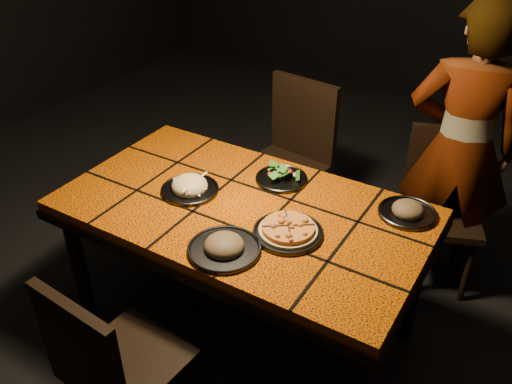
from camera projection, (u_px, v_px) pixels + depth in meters
The scene contains 11 objects.
room_shell at pixel (240, 36), 1.97m from camera, with size 6.04×7.04×3.08m.
dining_table at pixel (243, 220), 2.42m from camera, with size 1.62×0.92×0.75m.
chair_near at pixel (109, 363), 1.97m from camera, with size 0.42×0.42×0.87m.
chair_far_left at pixel (292, 151), 3.20m from camera, with size 0.49×0.49×0.97m.
chair_far_right at pixel (441, 197), 2.90m from camera, with size 0.51×0.51×0.87m.
diner at pixel (461, 150), 2.74m from camera, with size 0.57×0.37×1.57m, color brown.
plate_pizza at pixel (288, 231), 2.20m from camera, with size 0.34×0.34×0.04m.
plate_pasta at pixel (190, 187), 2.46m from camera, with size 0.27×0.27×0.09m.
plate_salad at pixel (282, 176), 2.54m from camera, with size 0.25×0.25×0.07m.
plate_mushroom_a at pixel (224, 246), 2.10m from camera, with size 0.29×0.29×0.10m.
plate_mushroom_b at pixel (408, 210), 2.31m from camera, with size 0.25×0.25×0.08m.
Camera 1 is at (1.07, -1.64, 2.10)m, focal length 38.00 mm.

